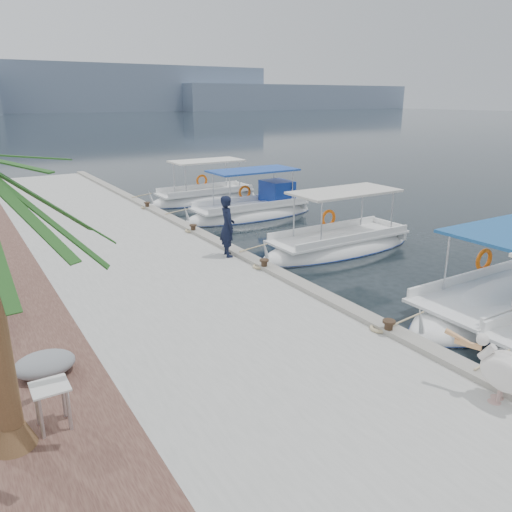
{
  "coord_description": "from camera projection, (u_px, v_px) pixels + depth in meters",
  "views": [
    {
      "loc": [
        -7.96,
        -10.34,
        5.41
      ],
      "look_at": [
        -1.0,
        0.91,
        1.2
      ],
      "focal_mm": 35.0,
      "sensor_mm": 36.0,
      "label": 1
    }
  ],
  "objects": [
    {
      "name": "fishing_caique_b",
      "position": [
        512.0,
        304.0,
        13.36
      ],
      "size": [
        7.59,
        2.56,
        2.83
      ],
      "color": "white",
      "rests_on": "ground"
    },
    {
      "name": "fishing_caique_c",
      "position": [
        338.0,
        247.0,
        18.42
      ],
      "size": [
        6.66,
        2.13,
        2.83
      ],
      "color": "white",
      "rests_on": "ground"
    },
    {
      "name": "quay_curb",
      "position": [
        214.0,
        240.0,
        17.78
      ],
      "size": [
        0.44,
        40.0,
        0.12
      ],
      "primitive_type": "cube",
      "color": "gray",
      "rests_on": "concrete_quay"
    },
    {
      "name": "tarp_bundle",
      "position": [
        45.0,
        364.0,
        9.23
      ],
      "size": [
        1.1,
        0.9,
        0.4
      ],
      "primitive_type": "ellipsoid",
      "color": "gray",
      "rests_on": "cobblestone_strip"
    },
    {
      "name": "concrete_quay",
      "position": [
        140.0,
        261.0,
        16.48
      ],
      "size": [
        6.0,
        40.0,
        0.5
      ],
      "primitive_type": "cube",
      "color": "#A1A19B",
      "rests_on": "ground"
    },
    {
      "name": "mooring_bollards",
      "position": [
        264.0,
        264.0,
        14.84
      ],
      "size": [
        0.28,
        20.28,
        0.33
      ],
      "color": "black",
      "rests_on": "concrete_quay"
    },
    {
      "name": "ground",
      "position": [
        303.0,
        299.0,
        14.01
      ],
      "size": [
        400.0,
        400.0,
        0.0
      ],
      "primitive_type": "plane",
      "color": "black",
      "rests_on": "ground"
    },
    {
      "name": "folding_table",
      "position": [
        51.0,
        398.0,
        7.64
      ],
      "size": [
        0.55,
        0.55,
        0.73
      ],
      "color": "silver",
      "rests_on": "cobblestone_strip"
    },
    {
      "name": "fishing_caique_d",
      "position": [
        252.0,
        213.0,
        23.69
      ],
      "size": [
        6.78,
        2.18,
        2.83
      ],
      "color": "white",
      "rests_on": "ground"
    },
    {
      "name": "pelican",
      "position": [
        502.0,
        370.0,
        8.31
      ],
      "size": [
        0.75,
        1.45,
        1.13
      ],
      "color": "tan",
      "rests_on": "concrete_quay"
    },
    {
      "name": "fisherman",
      "position": [
        227.0,
        226.0,
        15.93
      ],
      "size": [
        0.62,
        0.81,
        1.98
      ],
      "primitive_type": "imported",
      "rotation": [
        0.0,
        0.0,
        1.34
      ],
      "color": "black",
      "rests_on": "concrete_quay"
    },
    {
      "name": "fishing_caique_e",
      "position": [
        205.0,
        199.0,
        27.12
      ],
      "size": [
        6.36,
        2.08,
        2.83
      ],
      "color": "white",
      "rests_on": "ground"
    },
    {
      "name": "distant_hills",
      "position": [
        48.0,
        92.0,
        189.86
      ],
      "size": [
        330.0,
        60.0,
        18.0
      ],
      "color": "slate",
      "rests_on": "ground"
    }
  ]
}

